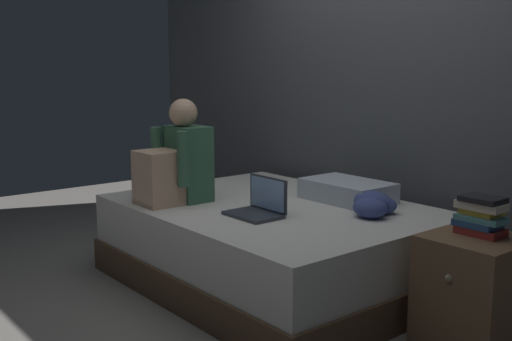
{
  "coord_description": "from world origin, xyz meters",
  "views": [
    {
      "loc": [
        2.63,
        -2.14,
        1.37
      ],
      "look_at": [
        -0.12,
        0.1,
        0.76
      ],
      "focal_mm": 42.91,
      "sensor_mm": 36.0,
      "label": 1
    }
  ],
  "objects_px": {
    "bed": "(273,245)",
    "pillow": "(347,191)",
    "book_stack": "(481,216)",
    "clothes_pile": "(373,205)",
    "person_sitting": "(176,163)",
    "nightstand": "(473,293)",
    "laptop": "(259,206)"
  },
  "relations": [
    {
      "from": "nightstand",
      "to": "book_stack",
      "type": "bearing_deg",
      "value": 107.44
    },
    {
      "from": "nightstand",
      "to": "clothes_pile",
      "type": "bearing_deg",
      "value": 171.16
    },
    {
      "from": "nightstand",
      "to": "laptop",
      "type": "height_order",
      "value": "laptop"
    },
    {
      "from": "person_sitting",
      "to": "nightstand",
      "type": "bearing_deg",
      "value": 18.55
    },
    {
      "from": "clothes_pile",
      "to": "nightstand",
      "type": "bearing_deg",
      "value": -8.84
    },
    {
      "from": "clothes_pile",
      "to": "bed",
      "type": "bearing_deg",
      "value": -152.88
    },
    {
      "from": "person_sitting",
      "to": "book_stack",
      "type": "xyz_separation_m",
      "value": [
        1.74,
        0.64,
        -0.11
      ]
    },
    {
      "from": "nightstand",
      "to": "laptop",
      "type": "distance_m",
      "value": 1.25
    },
    {
      "from": "pillow",
      "to": "bed",
      "type": "bearing_deg",
      "value": -115.42
    },
    {
      "from": "nightstand",
      "to": "person_sitting",
      "type": "relative_size",
      "value": 0.86
    },
    {
      "from": "person_sitting",
      "to": "laptop",
      "type": "relative_size",
      "value": 2.05
    },
    {
      "from": "bed",
      "to": "person_sitting",
      "type": "bearing_deg",
      "value": -137.66
    },
    {
      "from": "laptop",
      "to": "person_sitting",
      "type": "bearing_deg",
      "value": -164.13
    },
    {
      "from": "bed",
      "to": "pillow",
      "type": "distance_m",
      "value": 0.59
    },
    {
      "from": "bed",
      "to": "nightstand",
      "type": "relative_size",
      "value": 3.56
    },
    {
      "from": "laptop",
      "to": "pillow",
      "type": "xyz_separation_m",
      "value": [
        0.05,
        0.69,
        0.01
      ]
    },
    {
      "from": "pillow",
      "to": "clothes_pile",
      "type": "xyz_separation_m",
      "value": [
        0.35,
        -0.16,
        -0.01
      ]
    },
    {
      "from": "laptop",
      "to": "book_stack",
      "type": "height_order",
      "value": "book_stack"
    },
    {
      "from": "pillow",
      "to": "book_stack",
      "type": "distance_m",
      "value": 1.1
    },
    {
      "from": "nightstand",
      "to": "book_stack",
      "type": "height_order",
      "value": "book_stack"
    },
    {
      "from": "clothes_pile",
      "to": "pillow",
      "type": "bearing_deg",
      "value": 155.15
    },
    {
      "from": "nightstand",
      "to": "person_sitting",
      "type": "distance_m",
      "value": 1.91
    },
    {
      "from": "book_stack",
      "to": "person_sitting",
      "type": "bearing_deg",
      "value": -159.95
    },
    {
      "from": "nightstand",
      "to": "bed",
      "type": "bearing_deg",
      "value": -172.39
    },
    {
      "from": "book_stack",
      "to": "clothes_pile",
      "type": "distance_m",
      "value": 0.73
    },
    {
      "from": "clothes_pile",
      "to": "person_sitting",
      "type": "bearing_deg",
      "value": -145.36
    },
    {
      "from": "book_stack",
      "to": "pillow",
      "type": "bearing_deg",
      "value": 167.88
    },
    {
      "from": "person_sitting",
      "to": "laptop",
      "type": "xyz_separation_m",
      "value": [
        0.62,
        0.17,
        -0.2
      ]
    },
    {
      "from": "nightstand",
      "to": "pillow",
      "type": "distance_m",
      "value": 1.16
    },
    {
      "from": "laptop",
      "to": "book_stack",
      "type": "distance_m",
      "value": 1.22
    },
    {
      "from": "pillow",
      "to": "book_stack",
      "type": "bearing_deg",
      "value": -12.12
    },
    {
      "from": "person_sitting",
      "to": "clothes_pile",
      "type": "relative_size",
      "value": 2.12
    }
  ]
}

